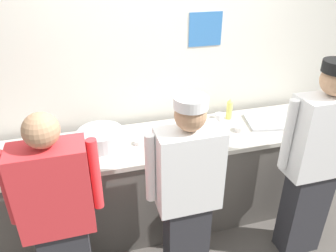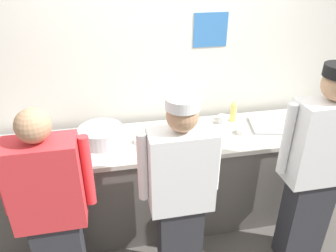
{
  "view_description": "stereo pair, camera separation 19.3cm",
  "coord_description": "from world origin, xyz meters",
  "px_view_note": "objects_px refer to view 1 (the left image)",
  "views": [
    {
      "loc": [
        -0.73,
        -2.01,
        2.37
      ],
      "look_at": [
        -0.05,
        0.35,
        1.07
      ],
      "focal_mm": 34.58,
      "sensor_mm": 36.0,
      "label": 1
    },
    {
      "loc": [
        -0.54,
        -2.06,
        2.37
      ],
      "look_at": [
        -0.05,
        0.35,
        1.07
      ],
      "focal_mm": 34.58,
      "sensor_mm": 36.0,
      "label": 2
    }
  ],
  "objects_px": {
    "plate_stack_front": "(175,131)",
    "ramekin_orange_sauce": "(139,142)",
    "chef_near_left": "(59,218)",
    "chef_far_right": "(316,161)",
    "ramekin_green_sauce": "(240,128)",
    "sheet_tray": "(274,121)",
    "deli_cup": "(219,118)",
    "chef_center": "(188,194)",
    "mixing_bowl_steel": "(101,138)",
    "ramekin_red_sauce": "(64,149)",
    "squeeze_bottle_primary": "(229,109)"
  },
  "relations": [
    {
      "from": "chef_far_right",
      "to": "ramekin_orange_sauce",
      "type": "xyz_separation_m",
      "value": [
        -1.29,
        0.64,
        0.02
      ]
    },
    {
      "from": "ramekin_green_sauce",
      "to": "deli_cup",
      "type": "distance_m",
      "value": 0.24
    },
    {
      "from": "chef_near_left",
      "to": "ramekin_red_sauce",
      "type": "xyz_separation_m",
      "value": [
        0.04,
        0.68,
        0.11
      ]
    },
    {
      "from": "chef_near_left",
      "to": "deli_cup",
      "type": "bearing_deg",
      "value": 28.99
    },
    {
      "from": "chef_center",
      "to": "mixing_bowl_steel",
      "type": "distance_m",
      "value": 0.91
    },
    {
      "from": "plate_stack_front",
      "to": "mixing_bowl_steel",
      "type": "height_order",
      "value": "mixing_bowl_steel"
    },
    {
      "from": "chef_center",
      "to": "deli_cup",
      "type": "height_order",
      "value": "chef_center"
    },
    {
      "from": "mixing_bowl_steel",
      "to": "ramekin_green_sauce",
      "type": "bearing_deg",
      "value": -4.68
    },
    {
      "from": "chef_center",
      "to": "ramekin_orange_sauce",
      "type": "bearing_deg",
      "value": 108.88
    },
    {
      "from": "mixing_bowl_steel",
      "to": "ramekin_orange_sauce",
      "type": "relative_size",
      "value": 4.54
    },
    {
      "from": "mixing_bowl_steel",
      "to": "ramekin_red_sauce",
      "type": "distance_m",
      "value": 0.31
    },
    {
      "from": "plate_stack_front",
      "to": "ramekin_red_sauce",
      "type": "xyz_separation_m",
      "value": [
        -0.96,
        -0.01,
        -0.02
      ]
    },
    {
      "from": "mixing_bowl_steel",
      "to": "ramekin_green_sauce",
      "type": "relative_size",
      "value": 3.93
    },
    {
      "from": "mixing_bowl_steel",
      "to": "chef_center",
      "type": "bearing_deg",
      "value": -53.71
    },
    {
      "from": "plate_stack_front",
      "to": "ramekin_green_sauce",
      "type": "relative_size",
      "value": 2.28
    },
    {
      "from": "chef_near_left",
      "to": "squeeze_bottle_primary",
      "type": "bearing_deg",
      "value": 28.33
    },
    {
      "from": "ramekin_orange_sauce",
      "to": "deli_cup",
      "type": "distance_m",
      "value": 0.85
    },
    {
      "from": "ramekin_red_sauce",
      "to": "ramekin_green_sauce",
      "type": "distance_m",
      "value": 1.56
    },
    {
      "from": "chef_near_left",
      "to": "sheet_tray",
      "type": "height_order",
      "value": "chef_near_left"
    },
    {
      "from": "ramekin_orange_sauce",
      "to": "ramekin_green_sauce",
      "type": "distance_m",
      "value": 0.94
    },
    {
      "from": "ramekin_red_sauce",
      "to": "ramekin_orange_sauce",
      "type": "distance_m",
      "value": 0.62
    },
    {
      "from": "chef_center",
      "to": "sheet_tray",
      "type": "relative_size",
      "value": 3.06
    },
    {
      "from": "chef_far_right",
      "to": "ramekin_green_sauce",
      "type": "bearing_deg",
      "value": 119.73
    },
    {
      "from": "mixing_bowl_steel",
      "to": "ramekin_green_sauce",
      "type": "xyz_separation_m",
      "value": [
        1.25,
        -0.1,
        -0.04
      ]
    },
    {
      "from": "sheet_tray",
      "to": "ramekin_orange_sauce",
      "type": "relative_size",
      "value": 6.25
    },
    {
      "from": "mixing_bowl_steel",
      "to": "deli_cup",
      "type": "distance_m",
      "value": 1.15
    },
    {
      "from": "chef_center",
      "to": "ramekin_green_sauce",
      "type": "distance_m",
      "value": 0.95
    },
    {
      "from": "plate_stack_front",
      "to": "ramekin_green_sauce",
      "type": "xyz_separation_m",
      "value": [
        0.6,
        -0.08,
        -0.02
      ]
    },
    {
      "from": "mixing_bowl_steel",
      "to": "ramekin_orange_sauce",
      "type": "height_order",
      "value": "mixing_bowl_steel"
    },
    {
      "from": "deli_cup",
      "to": "chef_center",
      "type": "bearing_deg",
      "value": -126.06
    },
    {
      "from": "ramekin_green_sauce",
      "to": "sheet_tray",
      "type": "bearing_deg",
      "value": 7.96
    },
    {
      "from": "chef_near_left",
      "to": "ramekin_red_sauce",
      "type": "height_order",
      "value": "chef_near_left"
    },
    {
      "from": "chef_near_left",
      "to": "mixing_bowl_steel",
      "type": "relative_size",
      "value": 4.22
    },
    {
      "from": "squeeze_bottle_primary",
      "to": "plate_stack_front",
      "type": "bearing_deg",
      "value": -163.78
    },
    {
      "from": "chef_center",
      "to": "squeeze_bottle_primary",
      "type": "height_order",
      "value": "chef_center"
    },
    {
      "from": "chef_far_right",
      "to": "plate_stack_front",
      "type": "bearing_deg",
      "value": 143.79
    },
    {
      "from": "sheet_tray",
      "to": "squeeze_bottle_primary",
      "type": "height_order",
      "value": "squeeze_bottle_primary"
    },
    {
      "from": "chef_near_left",
      "to": "plate_stack_front",
      "type": "bearing_deg",
      "value": 34.62
    },
    {
      "from": "chef_center",
      "to": "squeeze_bottle_primary",
      "type": "xyz_separation_m",
      "value": [
        0.73,
        0.88,
        0.18
      ]
    },
    {
      "from": "chef_near_left",
      "to": "plate_stack_front",
      "type": "distance_m",
      "value": 1.22
    },
    {
      "from": "plate_stack_front",
      "to": "sheet_tray",
      "type": "relative_size",
      "value": 0.42
    },
    {
      "from": "squeeze_bottle_primary",
      "to": "deli_cup",
      "type": "bearing_deg",
      "value": -160.79
    },
    {
      "from": "chef_far_right",
      "to": "ramekin_green_sauce",
      "type": "relative_size",
      "value": 18.0
    },
    {
      "from": "chef_far_right",
      "to": "sheet_tray",
      "type": "xyz_separation_m",
      "value": [
        0.05,
        0.67,
        0.01
      ]
    },
    {
      "from": "sheet_tray",
      "to": "ramekin_green_sauce",
      "type": "distance_m",
      "value": 0.4
    },
    {
      "from": "chef_center",
      "to": "sheet_tray",
      "type": "distance_m",
      "value": 1.31
    },
    {
      "from": "plate_stack_front",
      "to": "mixing_bowl_steel",
      "type": "distance_m",
      "value": 0.65
    },
    {
      "from": "chef_near_left",
      "to": "ramekin_red_sauce",
      "type": "relative_size",
      "value": 15.02
    },
    {
      "from": "plate_stack_front",
      "to": "ramekin_orange_sauce",
      "type": "distance_m",
      "value": 0.34
    },
    {
      "from": "squeeze_bottle_primary",
      "to": "deli_cup",
      "type": "relative_size",
      "value": 2.34
    }
  ]
}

